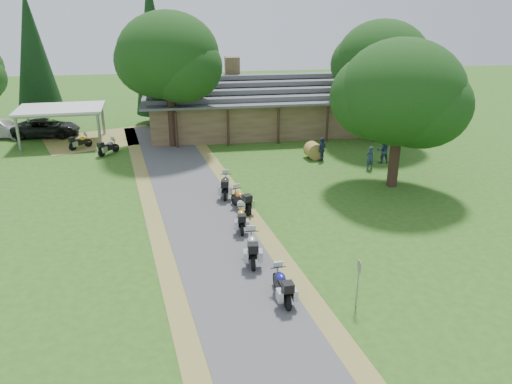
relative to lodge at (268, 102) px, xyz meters
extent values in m
plane|color=#2D5417|center=(-6.00, -24.00, -2.45)|extent=(120.00, 120.00, 0.00)
plane|color=#4A4A4C|center=(-6.50, -20.00, -2.45)|extent=(51.95, 51.95, 0.00)
imported|color=black|center=(-18.78, 0.60, -1.34)|extent=(2.88, 5.96, 2.22)
imported|color=navy|center=(4.93, -11.62, -1.51)|extent=(0.60, 0.48, 1.88)
imported|color=navy|center=(6.34, -10.44, -1.38)|extent=(0.64, 0.49, 2.15)
imported|color=navy|center=(2.21, -9.34, -1.45)|extent=(0.69, 0.69, 2.00)
cylinder|color=olive|center=(1.78, -8.68, -1.86)|extent=(1.30, 1.22, 1.17)
cone|color=black|center=(-9.69, 3.96, 4.01)|extent=(3.70, 3.70, 12.92)
cone|color=black|center=(-20.06, 5.19, 3.38)|extent=(4.07, 4.07, 11.67)
camera|label=1|loc=(-7.77, -42.37, 8.71)|focal=35.00mm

